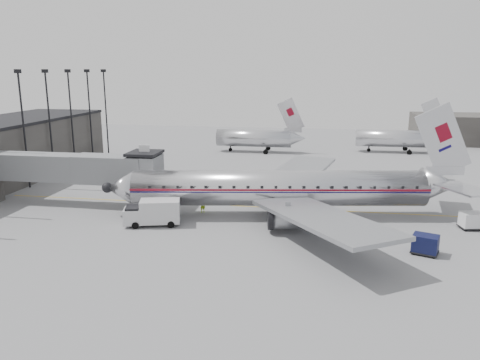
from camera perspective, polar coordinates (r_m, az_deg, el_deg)
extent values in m
plane|color=slate|center=(48.10, -2.84, -5.12)|extent=(160.00, 160.00, 0.00)
cube|color=gold|center=(53.23, 1.70, -3.27)|extent=(60.00, 0.15, 0.01)
cube|color=slate|center=(58.77, -23.55, 1.51)|extent=(12.00, 2.80, 3.00)
cube|color=slate|center=(54.42, -15.56, 1.27)|extent=(8.00, 3.00, 3.10)
cube|color=slate|center=(53.22, -11.47, 1.23)|extent=(3.20, 3.60, 3.20)
cube|color=black|center=(52.87, -11.57, 3.24)|extent=(3.40, 3.80, 0.30)
cube|color=white|center=(52.78, -11.59, 3.78)|extent=(1.20, 0.15, 0.80)
cylinder|color=black|center=(53.64, -11.78, -1.88)|extent=(0.56, 0.56, 2.80)
cube|color=black|center=(53.92, -11.73, -2.96)|extent=(1.60, 2.20, 0.70)
cylinder|color=black|center=(53.04, -12.11, -3.30)|extent=(0.30, 0.60, 0.60)
cylinder|color=black|center=(54.83, -11.35, -2.72)|extent=(0.30, 0.60, 0.60)
cube|color=black|center=(51.16, -11.56, -2.50)|extent=(0.90, 3.20, 2.90)
cylinder|color=black|center=(66.58, -24.83, 5.45)|extent=(0.24, 0.24, 15.00)
cube|color=black|center=(66.13, -25.48, 11.89)|extent=(0.90, 0.25, 0.50)
cylinder|color=black|center=(71.58, -22.16, 6.17)|extent=(0.24, 0.24, 15.00)
cube|color=black|center=(71.16, -22.70, 12.16)|extent=(0.90, 0.25, 0.50)
cylinder|color=black|center=(76.72, -19.84, 6.78)|extent=(0.24, 0.24, 15.00)
cube|color=black|center=(76.33, -20.29, 12.37)|extent=(0.90, 0.25, 0.50)
cylinder|color=black|center=(81.98, -17.80, 7.30)|extent=(0.24, 0.24, 15.00)
cube|color=black|center=(81.61, -18.18, 12.54)|extent=(0.90, 0.25, 0.50)
cylinder|color=black|center=(87.33, -16.01, 7.76)|extent=(0.24, 0.24, 15.00)
cube|color=black|center=(86.99, -16.33, 12.67)|extent=(0.90, 0.25, 0.50)
cylinder|color=silver|center=(88.27, 1.70, 5.11)|extent=(14.00, 3.20, 3.20)
cube|color=silver|center=(87.09, 6.20, 7.85)|extent=(5.17, 0.26, 6.52)
cylinder|color=black|center=(89.31, -1.18, 3.85)|extent=(0.24, 0.24, 1.00)
cylinder|color=silver|center=(92.51, 18.28, 4.83)|extent=(14.00, 3.20, 3.20)
cube|color=silver|center=(93.29, 22.64, 7.27)|extent=(5.17, 0.26, 6.52)
cylinder|color=black|center=(92.24, 15.42, 3.67)|extent=(0.24, 0.24, 1.00)
cylinder|color=silver|center=(49.36, 4.72, -0.98)|extent=(30.72, 8.51, 3.76)
cone|color=silver|center=(50.94, -14.46, -0.91)|extent=(3.60, 4.20, 3.76)
cone|color=silver|center=(53.32, 23.36, -0.52)|extent=(4.58, 4.17, 3.57)
cube|color=maroon|center=(49.29, 4.73, -0.70)|extent=(30.73, 8.56, 0.18)
cube|color=#0F084D|center=(49.35, 4.72, -0.96)|extent=(30.73, 8.56, 0.10)
cube|color=silver|center=(52.37, 23.53, 4.46)|extent=(6.21, 1.28, 7.81)
cube|color=gray|center=(58.58, 7.05, 0.94)|extent=(9.60, 17.16, 1.21)
cube|color=gray|center=(41.06, 9.90, -4.55)|extent=(13.56, 16.68, 1.21)
cylinder|color=gray|center=(54.89, 4.82, -1.21)|extent=(3.75, 2.65, 2.14)
cylinder|color=gray|center=(44.77, 5.82, -4.61)|extent=(3.75, 2.65, 2.14)
cylinder|color=black|center=(50.97, -11.53, -3.53)|extent=(0.20, 0.20, 1.32)
cylinder|color=black|center=(52.69, 6.68, -2.74)|extent=(0.26, 0.26, 1.42)
cylinder|color=black|center=(52.76, 6.67, -3.00)|extent=(1.06, 0.51, 1.02)
cylinder|color=black|center=(47.67, 7.34, -4.49)|extent=(0.26, 0.26, 1.42)
cylinder|color=black|center=(47.75, 7.34, -4.78)|extent=(1.06, 0.51, 1.02)
cube|color=#BDBDBF|center=(47.40, -9.71, -3.74)|extent=(4.31, 3.08, 2.26)
cube|color=#BDBDBF|center=(47.82, -12.92, -4.28)|extent=(2.19, 2.42, 1.51)
cube|color=black|center=(47.63, -12.96, -3.54)|extent=(1.72, 2.10, 0.65)
cylinder|color=black|center=(47.07, -12.63, -5.42)|extent=(0.74, 0.44, 0.69)
cylinder|color=black|center=(48.90, -12.36, -4.69)|extent=(0.74, 0.44, 0.69)
cylinder|color=black|center=(46.74, -8.42, -5.37)|extent=(0.74, 0.44, 0.69)
cylinder|color=black|center=(48.58, -8.30, -4.64)|extent=(0.74, 0.44, 0.69)
cube|color=black|center=(42.65, 21.66, -7.17)|extent=(2.45, 2.15, 1.42)
cube|color=black|center=(42.91, 21.57, -8.13)|extent=(2.58, 2.29, 0.12)
cylinder|color=black|center=(42.47, 20.34, -8.32)|extent=(0.33, 0.22, 0.30)
cylinder|color=black|center=(42.26, 22.53, -8.62)|extent=(0.33, 0.22, 0.30)
cylinder|color=black|center=(43.60, 20.64, -7.78)|extent=(0.33, 0.22, 0.30)
cylinder|color=black|center=(43.40, 22.77, -8.07)|extent=(0.33, 0.22, 0.30)
cube|color=silver|center=(50.98, 26.42, -4.35)|extent=(2.28, 1.89, 1.41)
cube|color=black|center=(51.19, 26.33, -5.16)|extent=(2.40, 2.01, 0.12)
cylinder|color=black|center=(50.33, 25.84, -5.47)|extent=(0.32, 0.18, 0.30)
cylinder|color=black|center=(51.34, 25.22, -5.05)|extent=(0.32, 0.18, 0.30)
cylinder|color=black|center=(52.09, 26.79, -4.96)|extent=(0.32, 0.18, 0.30)
imported|color=#ABD919|center=(51.12, -4.55, -3.03)|extent=(0.73, 0.70, 1.69)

